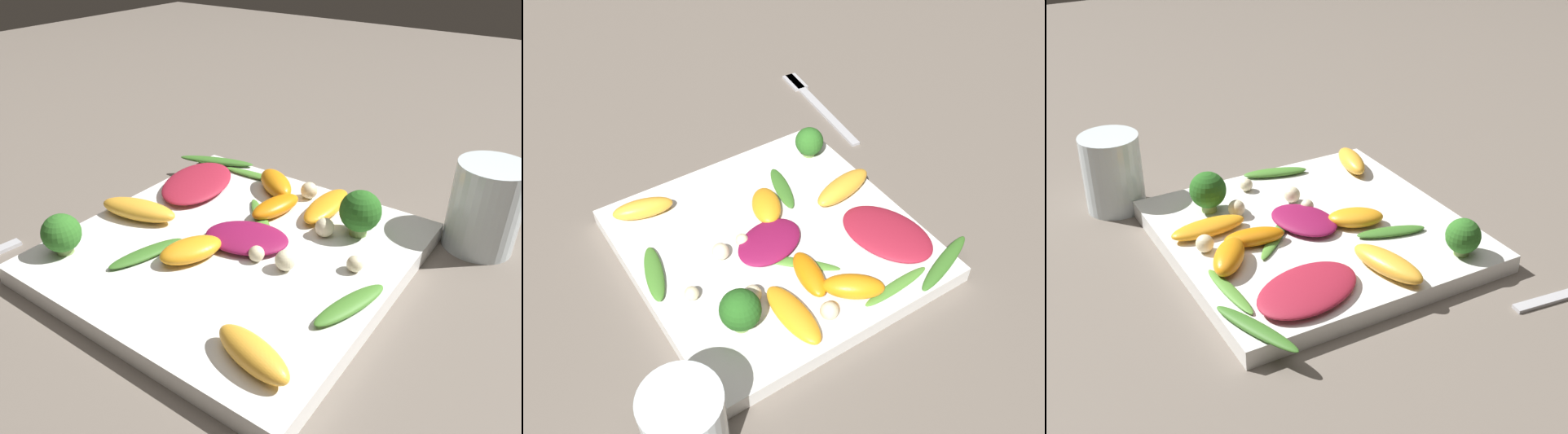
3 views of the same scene
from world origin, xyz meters
TOP-DOWN VIEW (x-y plane):
  - ground_plane at (0.00, 0.00)m, footprint 2.40×2.40m
  - plate at (0.00, 0.00)m, footprint 0.29×0.29m
  - drinking_glass at (-0.17, -0.15)m, footprint 0.06×0.06m
  - radicchio_leaf_0 at (-0.01, -0.01)m, footprint 0.09×0.07m
  - radicchio_leaf_1 at (0.10, -0.06)m, footprint 0.09×0.12m
  - orange_segment_0 at (0.00, -0.07)m, footprint 0.04×0.06m
  - orange_segment_1 at (0.10, 0.02)m, footprint 0.08×0.05m
  - orange_segment_2 at (-0.10, 0.11)m, footprint 0.07×0.04m
  - orange_segment_3 at (0.02, 0.04)m, footprint 0.05×0.06m
  - orange_segment_4 at (-0.04, -0.10)m, footprint 0.03×0.08m
  - orange_segment_5 at (0.02, -0.10)m, footprint 0.06×0.06m
  - broccoli_floret_0 at (0.11, 0.10)m, footprint 0.03×0.03m
  - broccoli_floret_1 at (-0.08, -0.08)m, footprint 0.04×0.04m
  - arugula_sprig_0 at (0.05, 0.06)m, footprint 0.04×0.07m
  - arugula_sprig_1 at (0.06, -0.12)m, footprint 0.08×0.02m
  - arugula_sprig_2 at (0.00, -0.04)m, footprint 0.07×0.07m
  - arugula_sprig_3 at (0.12, -0.12)m, footprint 0.09×0.05m
  - arugula_sprig_4 at (-0.12, 0.02)m, footprint 0.04×0.08m
  - macadamia_nut_0 at (-0.11, -0.03)m, footprint 0.01×0.01m
  - macadamia_nut_1 at (-0.06, 0.01)m, footprint 0.02×0.02m
  - macadamia_nut_2 at (-0.03, 0.01)m, footprint 0.01×0.01m
  - macadamia_nut_3 at (-0.01, -0.11)m, footprint 0.02×0.02m
  - macadamia_nut_4 at (-0.06, -0.06)m, footprint 0.02×0.02m

SIDE VIEW (x-z plane):
  - ground_plane at x=0.00m, z-range 0.00..0.00m
  - plate at x=0.00m, z-range 0.00..0.02m
  - arugula_sprig_2 at x=0.00m, z-range 0.02..0.02m
  - arugula_sprig_1 at x=0.06m, z-range 0.02..0.02m
  - arugula_sprig_0 at x=0.05m, z-range 0.02..0.02m
  - arugula_sprig_3 at x=0.12m, z-range 0.02..0.03m
  - arugula_sprig_4 at x=-0.12m, z-range 0.02..0.03m
  - radicchio_leaf_0 at x=-0.01m, z-range 0.02..0.03m
  - radicchio_leaf_1 at x=0.10m, z-range 0.02..0.03m
  - macadamia_nut_2 at x=-0.03m, z-range 0.02..0.03m
  - macadamia_nut_0 at x=-0.11m, z-range 0.02..0.03m
  - orange_segment_4 at x=-0.04m, z-range 0.02..0.03m
  - orange_segment_0 at x=0.00m, z-range 0.02..0.03m
  - orange_segment_3 at x=0.02m, z-range 0.02..0.04m
  - macadamia_nut_3 at x=-0.01m, z-range 0.02..0.04m
  - macadamia_nut_1 at x=-0.06m, z-range 0.02..0.04m
  - macadamia_nut_4 at x=-0.06m, z-range 0.02..0.04m
  - orange_segment_1 at x=0.10m, z-range 0.02..0.04m
  - orange_segment_2 at x=-0.10m, z-range 0.02..0.04m
  - orange_segment_5 at x=0.02m, z-range 0.02..0.04m
  - broccoli_floret_0 at x=0.11m, z-range 0.02..0.06m
  - broccoli_floret_1 at x=-0.08m, z-range 0.02..0.06m
  - drinking_glass at x=-0.17m, z-range 0.00..0.08m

